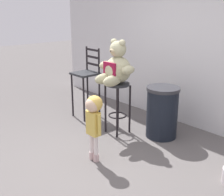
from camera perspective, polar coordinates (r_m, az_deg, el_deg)
ground_plane at (r=3.77m, az=-5.52°, el=-13.37°), size 24.00×24.00×0.00m
building_wall at (r=4.94m, az=16.44°, el=14.94°), size 6.67×0.30×3.53m
bar_stool_with_teddy at (r=4.51m, az=1.12°, el=-0.03°), size 0.36×0.36×0.82m
teddy_bear at (r=4.36m, az=0.84°, el=5.99°), size 0.64×0.57×0.66m
child_walking at (r=3.65m, az=-3.62°, el=-3.22°), size 0.28×0.22×0.88m
trash_bin at (r=4.49m, az=9.81°, el=-2.72°), size 0.50×0.50×0.79m
bar_chair_empty at (r=5.18m, az=-5.01°, el=3.99°), size 0.41×0.41×1.25m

